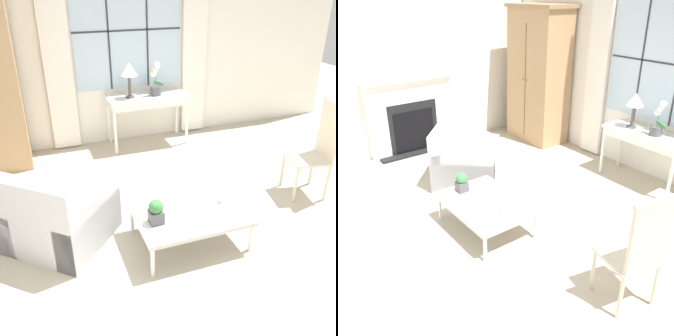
# 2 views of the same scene
# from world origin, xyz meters

# --- Properties ---
(ground_plane) EXTENTS (14.00, 14.00, 0.00)m
(ground_plane) POSITION_xyz_m (0.00, 0.00, 0.00)
(ground_plane) COLOR #B2A893
(wall_back_windowed) EXTENTS (7.20, 0.14, 2.80)m
(wall_back_windowed) POSITION_xyz_m (0.00, 3.02, 1.40)
(wall_back_windowed) COLOR white
(wall_back_windowed) RESTS_ON ground_plane
(wall_left) EXTENTS (0.06, 7.20, 2.80)m
(wall_left) POSITION_xyz_m (-3.03, 0.60, 1.40)
(wall_left) COLOR white
(wall_left) RESTS_ON ground_plane
(fireplace) EXTENTS (0.34, 1.53, 2.17)m
(fireplace) POSITION_xyz_m (-2.91, 0.53, 0.73)
(fireplace) COLOR black
(fireplace) RESTS_ON ground_plane
(armoire) EXTENTS (1.13, 0.67, 2.35)m
(armoire) POSITION_xyz_m (-2.09, 2.65, 1.18)
(armoire) COLOR tan
(armoire) RESTS_ON ground_plane
(console_table) EXTENTS (1.20, 0.51, 0.76)m
(console_table) POSITION_xyz_m (0.17, 2.69, 0.68)
(console_table) COLOR white
(console_table) RESTS_ON ground_plane
(table_lamp) EXTENTS (0.24, 0.24, 0.50)m
(table_lamp) POSITION_xyz_m (-0.09, 2.68, 1.14)
(table_lamp) COLOR #4C4742
(table_lamp) RESTS_ON console_table
(potted_orchid) EXTENTS (0.21, 0.17, 0.48)m
(potted_orchid) POSITION_xyz_m (0.30, 2.67, 0.95)
(potted_orchid) COLOR #4C4C51
(potted_orchid) RESTS_ON console_table
(armchair_upholstered) EXTENTS (1.21, 1.22, 0.83)m
(armchair_upholstered) POSITION_xyz_m (-1.37, 0.65, 0.29)
(armchair_upholstered) COLOR #B2B2B7
(armchair_upholstered) RESTS_ON ground_plane
(side_chair_wooden) EXTENTS (0.53, 0.53, 1.14)m
(side_chair_wooden) POSITION_xyz_m (1.57, 0.56, 0.62)
(side_chair_wooden) COLOR beige
(side_chair_wooden) RESTS_ON ground_plane
(coffee_table) EXTENTS (1.08, 0.78, 0.37)m
(coffee_table) POSITION_xyz_m (-0.19, 0.21, 0.33)
(coffee_table) COLOR silver
(coffee_table) RESTS_ON ground_plane
(potted_plant_small) EXTENTS (0.13, 0.13, 0.23)m
(potted_plant_small) POSITION_xyz_m (-0.56, 0.12, 0.49)
(potted_plant_small) COLOR #4C4C51
(potted_plant_small) RESTS_ON coffee_table
(pillar_candle) EXTENTS (0.10, 0.10, 0.12)m
(pillar_candle) POSITION_xyz_m (0.17, 0.22, 0.42)
(pillar_candle) COLOR silver
(pillar_candle) RESTS_ON coffee_table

